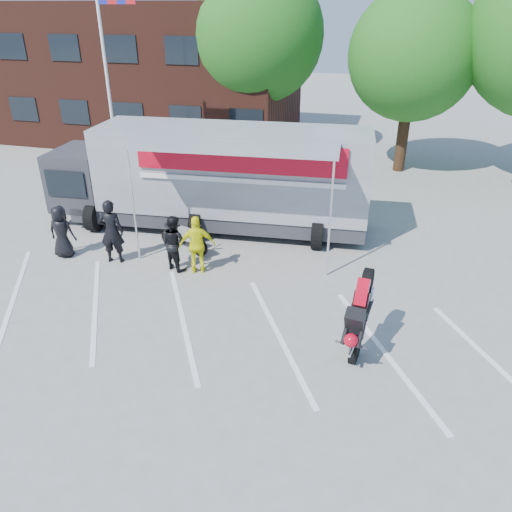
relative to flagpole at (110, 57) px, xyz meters
The scene contains 13 objects.
ground 12.83m from the flagpole, 58.02° to the right, with size 100.00×100.00×0.00m, color gray.
parking_bay_lines 12.06m from the flagpole, 55.25° to the right, with size 18.00×5.00×0.01m, color white.
office_building 8.97m from the flagpole, 115.15° to the left, with size 18.00×8.00×7.00m, color #482017.
flagpole is the anchor object (origin of this frame).
tree_left 7.37m from the flagpole, 54.72° to the left, with size 6.12×6.12×8.64m.
tree_mid 12.31m from the flagpole, 23.97° to the left, with size 5.44×5.44×7.68m.
transporter_truck 8.20m from the flagpole, 32.06° to the right, with size 10.68×5.14×3.40m, color #95979D, non-canonical shape.
parked_motorcycle 8.94m from the flagpole, 47.39° to the right, with size 0.62×1.86×0.97m, color silver, non-canonical shape.
stunt_bike_rider 14.73m from the flagpole, 39.45° to the right, with size 0.83×1.77×2.08m, color black, non-canonical shape.
spectator_leather_a 8.14m from the flagpole, 76.21° to the right, with size 0.78×0.51×1.60m, color black.
spectator_leather_b 8.48m from the flagpole, 63.65° to the right, with size 0.71×0.46×1.94m, color black.
spectator_leather_c 9.40m from the flagpole, 51.59° to the right, with size 0.79×0.61×1.62m, color black.
spectator_hivis 9.83m from the flagpole, 48.11° to the right, with size 1.00×0.42×1.70m, color #F8FB0D.
Camera 1 is at (4.62, -8.28, 6.87)m, focal length 35.00 mm.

